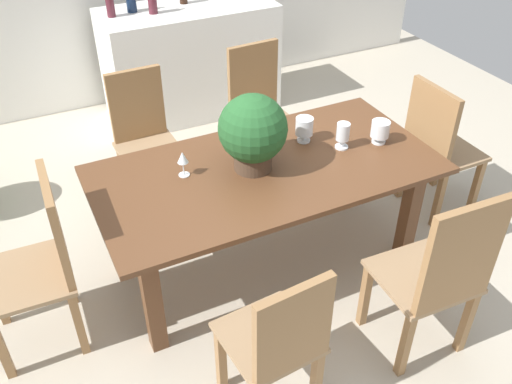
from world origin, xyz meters
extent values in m
plane|color=#BCB29E|center=(0.00, 0.00, 0.00)|extent=(7.04, 7.04, 0.00)
cube|color=brown|center=(0.00, -0.15, 0.72)|extent=(2.00, 1.01, 0.03)
cube|color=brown|center=(-0.84, -0.49, 0.35)|extent=(0.09, 0.09, 0.71)
cube|color=brown|center=(0.84, -0.49, 0.35)|extent=(0.09, 0.09, 0.71)
cube|color=brown|center=(-0.84, 0.19, 0.35)|extent=(0.09, 0.09, 0.71)
cube|color=brown|center=(0.84, 0.19, 0.35)|extent=(0.09, 0.09, 0.71)
cube|color=olive|center=(-0.30, -0.87, 0.23)|extent=(0.05, 0.05, 0.45)
cube|color=olive|center=(-0.63, -0.90, 0.23)|extent=(0.05, 0.05, 0.45)
cube|color=olive|center=(-0.27, -1.22, 0.23)|extent=(0.05, 0.05, 0.45)
cube|color=#987855|center=(-0.45, -1.06, 0.47)|extent=(0.44, 0.45, 0.03)
cube|color=olive|center=(-0.44, -1.25, 0.71)|extent=(0.38, 0.07, 0.47)
cube|color=olive|center=(0.28, 0.57, 0.23)|extent=(0.05, 0.05, 0.45)
cube|color=olive|center=(0.64, 0.59, 0.23)|extent=(0.05, 0.05, 0.45)
cube|color=olive|center=(0.26, 0.91, 0.23)|extent=(0.05, 0.05, 0.45)
cube|color=olive|center=(0.62, 0.93, 0.23)|extent=(0.05, 0.05, 0.45)
cube|color=#987855|center=(0.45, 0.75, 0.47)|extent=(0.46, 0.44, 0.03)
cube|color=olive|center=(0.44, 0.94, 0.75)|extent=(0.41, 0.06, 0.55)
cube|color=olive|center=(0.66, -0.88, 0.23)|extent=(0.05, 0.05, 0.45)
cube|color=olive|center=(0.26, -0.86, 0.23)|extent=(0.05, 0.05, 0.45)
cube|color=olive|center=(0.64, -1.25, 0.23)|extent=(0.05, 0.05, 0.45)
cube|color=olive|center=(0.25, -1.23, 0.23)|extent=(0.05, 0.05, 0.45)
cube|color=#987855|center=(0.45, -1.06, 0.47)|extent=(0.49, 0.47, 0.03)
cube|color=olive|center=(0.44, -1.26, 0.78)|extent=(0.43, 0.06, 0.59)
cube|color=olive|center=(-1.61, -0.34, 0.23)|extent=(0.05, 0.05, 0.45)
cube|color=olive|center=(-1.20, 0.04, 0.23)|extent=(0.05, 0.05, 0.45)
cube|color=olive|center=(-1.22, -0.36, 0.23)|extent=(0.05, 0.05, 0.45)
cube|color=#987855|center=(-1.40, -0.15, 0.47)|extent=(0.48, 0.49, 0.03)
cube|color=olive|center=(-1.19, -0.16, 0.74)|extent=(0.06, 0.44, 0.53)
cube|color=olive|center=(-0.62, 0.57, 0.23)|extent=(0.04, 0.04, 0.45)
cube|color=olive|center=(-0.28, 0.58, 0.23)|extent=(0.04, 0.04, 0.45)
cube|color=olive|center=(-0.63, 0.93, 0.23)|extent=(0.04, 0.04, 0.45)
cube|color=olive|center=(-0.28, 0.94, 0.23)|extent=(0.04, 0.04, 0.45)
cube|color=#987855|center=(-0.45, 0.75, 0.47)|extent=(0.42, 0.44, 0.03)
cube|color=olive|center=(-0.45, 0.95, 0.74)|extent=(0.38, 0.05, 0.52)
cube|color=olive|center=(1.57, -0.35, 0.23)|extent=(0.04, 0.04, 0.45)
cube|color=olive|center=(1.57, 0.05, 0.23)|extent=(0.04, 0.04, 0.45)
cube|color=olive|center=(1.23, -0.35, 0.23)|extent=(0.04, 0.04, 0.45)
cube|color=olive|center=(1.23, 0.04, 0.23)|extent=(0.04, 0.04, 0.45)
cube|color=#987855|center=(1.40, -0.15, 0.47)|extent=(0.42, 0.47, 0.03)
cube|color=olive|center=(1.22, -0.15, 0.73)|extent=(0.04, 0.43, 0.51)
cylinder|color=#4C3828|center=(-0.07, -0.12, 0.80)|extent=(0.22, 0.22, 0.11)
sphere|color=#235628|center=(-0.07, -0.12, 1.00)|extent=(0.39, 0.39, 0.39)
sphere|color=silver|center=(-0.15, -0.25, 0.97)|extent=(0.04, 0.04, 0.04)
sphere|color=silver|center=(-0.06, -0.26, 0.97)|extent=(0.04, 0.04, 0.04)
sphere|color=silver|center=(0.02, -0.06, 0.99)|extent=(0.04, 0.04, 0.04)
sphere|color=silver|center=(0.07, -0.06, 0.97)|extent=(0.06, 0.06, 0.06)
cylinder|color=silver|center=(0.34, 0.01, 0.74)|extent=(0.08, 0.08, 0.01)
cylinder|color=silver|center=(0.34, 0.01, 0.77)|extent=(0.02, 0.02, 0.04)
cylinder|color=silver|center=(0.34, 0.01, 0.84)|extent=(0.11, 0.11, 0.11)
cylinder|color=silver|center=(0.75, -0.21, 0.74)|extent=(0.09, 0.09, 0.01)
cylinder|color=silver|center=(0.75, -0.21, 0.77)|extent=(0.03, 0.03, 0.03)
cylinder|color=silver|center=(0.75, -0.21, 0.83)|extent=(0.11, 0.11, 0.10)
cylinder|color=silver|center=(0.51, -0.16, 0.74)|extent=(0.08, 0.08, 0.01)
cylinder|color=silver|center=(0.51, -0.16, 0.77)|extent=(0.03, 0.03, 0.05)
cylinder|color=silver|center=(0.51, -0.16, 0.85)|extent=(0.08, 0.08, 0.11)
cylinder|color=silver|center=(-0.46, -0.02, 0.74)|extent=(0.06, 0.06, 0.00)
cylinder|color=silver|center=(-0.46, -0.02, 0.78)|extent=(0.01, 0.01, 0.08)
cone|color=silver|center=(-0.46, -0.02, 0.86)|extent=(0.06, 0.06, 0.07)
cube|color=white|center=(0.35, 2.06, 0.49)|extent=(1.53, 0.68, 0.98)
cylinder|color=#511E28|center=(0.04, 2.03, 1.08)|extent=(0.07, 0.07, 0.20)
cylinder|color=#511E28|center=(-0.30, 2.10, 1.06)|extent=(0.07, 0.07, 0.17)
cylinder|color=#0F1E38|center=(-0.11, 2.14, 1.08)|extent=(0.08, 0.08, 0.20)
camera|label=1|loc=(-1.24, -2.54, 2.53)|focal=39.07mm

